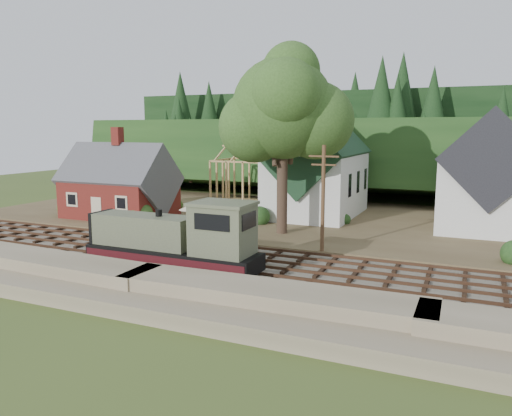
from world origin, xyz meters
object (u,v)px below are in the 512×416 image
at_px(locomotive, 178,242).
at_px(patio_set, 190,208).
at_px(car_blue, 199,227).
at_px(car_green, 117,208).

height_order(locomotive, patio_set, locomotive).
xyz_separation_m(car_blue, patio_set, (-1.54, 1.15, 1.30)).
bearing_deg(car_blue, patio_set, 117.44).
bearing_deg(locomotive, car_green, 139.00).
xyz_separation_m(locomotive, patio_set, (-5.95, 11.14, 0.10)).
relative_size(car_blue, car_green, 0.86).
distance_m(locomotive, car_blue, 10.98).
distance_m(car_blue, car_green, 13.84).
relative_size(car_green, patio_set, 1.77).
height_order(car_blue, car_green, car_green).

